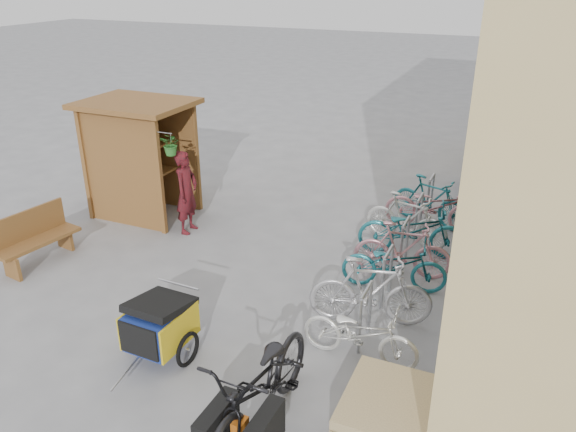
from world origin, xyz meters
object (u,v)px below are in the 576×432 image
at_px(person_kiosk, 187,192).
at_px(bike_6, 433,206).
at_px(cargo_bike, 261,389).
at_px(bike_1, 371,291).
at_px(shopping_carts, 477,167).
at_px(bike_3, 402,250).
at_px(bike_2, 394,265).
at_px(bike_4, 412,230).
at_px(pallet_stack, 389,411).
at_px(bench, 34,237).
at_px(bike_5, 406,219).
at_px(bike_0, 360,333).
at_px(bike_7, 430,201).
at_px(child_trailer, 160,324).
at_px(kiosk, 136,143).

distance_m(person_kiosk, bike_6, 4.83).
bearing_deg(cargo_bike, bike_1, 79.92).
height_order(shopping_carts, bike_3, bike_3).
xyz_separation_m(bike_2, bike_4, (0.01, 1.27, 0.06)).
distance_m(pallet_stack, person_kiosk, 6.07).
height_order(pallet_stack, bench, bench).
distance_m(bench, bike_5, 6.70).
xyz_separation_m(bike_0, bike_7, (0.02, 4.74, 0.08)).
xyz_separation_m(bike_2, bike_5, (-0.19, 1.70, 0.05)).
bearing_deg(pallet_stack, bike_4, 98.91).
xyz_separation_m(person_kiosk, bike_4, (4.24, 0.72, -0.32)).
distance_m(bike_1, bike_5, 2.79).
height_order(pallet_stack, cargo_bike, cargo_bike).
bearing_deg(person_kiosk, child_trailer, -156.43).
height_order(kiosk, bike_4, kiosk).
xyz_separation_m(kiosk, bike_3, (5.62, -0.43, -1.06)).
relative_size(bench, bike_7, 0.94).
distance_m(cargo_bike, bike_5, 5.33).
bearing_deg(bike_1, kiosk, 54.73).
distance_m(bench, bike_6, 7.42).
relative_size(kiosk, bike_6, 1.33).
xyz_separation_m(shopping_carts, cargo_bike, (-1.28, -8.80, 0.04)).
relative_size(bike_3, bike_6, 0.86).
bearing_deg(bike_7, bike_1, -162.63).
relative_size(shopping_carts, child_trailer, 0.95).
bearing_deg(bike_0, bike_3, 1.35).
distance_m(bike_0, bike_5, 3.67).
bearing_deg(bike_6, kiosk, 102.76).
distance_m(person_kiosk, bike_0, 4.96).
xyz_separation_m(cargo_bike, bike_0, (0.64, 1.65, -0.17)).
bearing_deg(bench, cargo_bike, -11.17).
bearing_deg(pallet_stack, bike_7, 96.17).
height_order(bench, bike_1, bike_1).
relative_size(bike_2, bike_4, 0.88).
bearing_deg(bike_5, bike_7, -0.09).
relative_size(bike_1, bike_5, 1.08).
distance_m(pallet_stack, bike_4, 4.31).
distance_m(child_trailer, bike_3, 4.19).
distance_m(cargo_bike, bike_6, 6.18).
height_order(pallet_stack, child_trailer, child_trailer).
bearing_deg(cargo_bike, shopping_carts, 83.30).
relative_size(shopping_carts, bike_5, 0.89).
distance_m(bench, child_trailer, 3.80).
distance_m(kiosk, shopping_carts, 7.67).
relative_size(bike_5, bike_7, 0.99).
height_order(bike_4, bike_5, bike_4).
distance_m(bike_3, bike_4, 0.80).
relative_size(bike_4, bike_5, 1.16).
relative_size(kiosk, bike_0, 1.58).
distance_m(pallet_stack, bench, 6.82).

